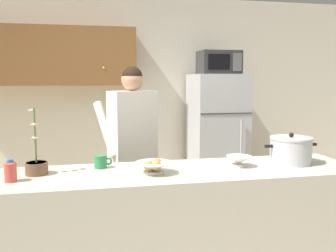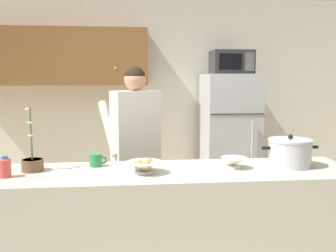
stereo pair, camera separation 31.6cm
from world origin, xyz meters
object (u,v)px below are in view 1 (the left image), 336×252
at_px(cooking_pot, 291,150).
at_px(bread_bowl, 154,167).
at_px(person_near_pot, 132,136).
at_px(potted_orchid, 37,166).
at_px(coffee_mug, 101,162).
at_px(refrigerator, 217,140).
at_px(empty_bowl, 239,160).
at_px(microwave, 219,63).
at_px(bottle_near_edge, 10,171).

relative_size(cooking_pot, bread_bowl, 1.69).
height_order(person_near_pot, bread_bowl, person_near_pot).
bearing_deg(bread_bowl, potted_orchid, 169.66).
height_order(person_near_pot, coffee_mug, person_near_pot).
bearing_deg(potted_orchid, refrigerator, 42.63).
bearing_deg(refrigerator, empty_bowl, -104.49).
bearing_deg(cooking_pot, person_near_pot, 145.14).
height_order(person_near_pot, cooking_pot, person_near_pot).
bearing_deg(cooking_pot, refrigerator, 88.70).
bearing_deg(coffee_mug, potted_orchid, -167.62).
bearing_deg(cooking_pot, microwave, 88.69).
bearing_deg(empty_bowl, potted_orchid, 177.32).
height_order(cooking_pot, bread_bowl, cooking_pot).
bearing_deg(bottle_near_edge, person_near_pot, 45.74).
relative_size(refrigerator, cooking_pot, 3.76).
bearing_deg(potted_orchid, empty_bowl, -2.68).
bearing_deg(coffee_mug, bread_bowl, -34.26).
bearing_deg(cooking_pot, bread_bowl, -175.00).
relative_size(person_near_pot, bottle_near_edge, 11.62).
xyz_separation_m(empty_bowl, bottle_near_edge, (-1.58, -0.09, 0.02)).
bearing_deg(microwave, potted_orchid, -137.73).
relative_size(refrigerator, bread_bowl, 6.35).
height_order(empty_bowl, bottle_near_edge, bottle_near_edge).
xyz_separation_m(bottle_near_edge, potted_orchid, (0.14, 0.16, -0.01)).
bearing_deg(microwave, empty_bowl, -104.66).
bearing_deg(bread_bowl, refrigerator, 59.34).
height_order(person_near_pot, bottle_near_edge, person_near_pot).
height_order(refrigerator, coffee_mug, refrigerator).
relative_size(person_near_pot, cooking_pot, 3.88).
bearing_deg(bread_bowl, microwave, 59.05).
distance_m(refrigerator, person_near_pot, 1.57).
height_order(refrigerator, person_near_pot, person_near_pot).
height_order(microwave, coffee_mug, microwave).
relative_size(microwave, bread_bowl, 1.87).
height_order(microwave, person_near_pot, microwave).
distance_m(coffee_mug, bread_bowl, 0.42).
distance_m(cooking_pot, bread_bowl, 1.09).
relative_size(microwave, cooking_pot, 1.11).
bearing_deg(bottle_near_edge, coffee_mug, 23.91).
xyz_separation_m(cooking_pot, coffee_mug, (-1.44, 0.14, -0.06)).
bearing_deg(empty_bowl, coffee_mug, 170.81).
bearing_deg(microwave, coffee_mug, -131.98).
xyz_separation_m(cooking_pot, bread_bowl, (-1.09, -0.10, -0.05)).
height_order(refrigerator, bottle_near_edge, refrigerator).
height_order(refrigerator, cooking_pot, refrigerator).
xyz_separation_m(bread_bowl, empty_bowl, (0.66, 0.08, -0.00)).
bearing_deg(potted_orchid, coffee_mug, 12.38).
xyz_separation_m(microwave, cooking_pot, (-0.04, -1.79, -0.74)).
relative_size(refrigerator, microwave, 3.39).
bearing_deg(potted_orchid, person_near_pot, 45.05).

